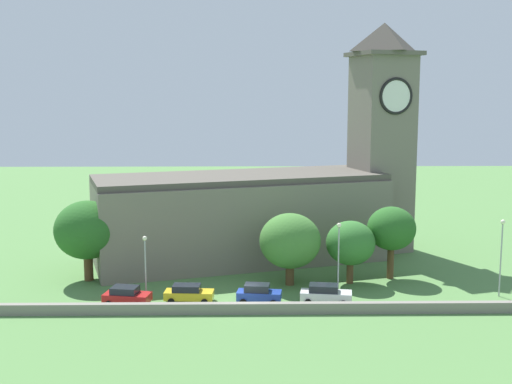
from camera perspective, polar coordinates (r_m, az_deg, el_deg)
The scene contains 14 objects.
ground_plane at distance 75.42m, azimuth -1.10°, elevation -6.22°, with size 200.00×200.00×0.00m, color #517F42.
church at distance 77.02m, azimuth 1.50°, elevation -0.59°, with size 39.04×20.82×27.47m.
quay_barrier at distance 58.95m, azimuth -1.16°, elevation -10.00°, with size 59.86×0.70×0.98m, color gray.
car_red at distance 62.30m, azimuth -11.10°, elevation -8.77°, with size 4.47×2.87×1.71m.
car_yellow at distance 62.34m, azimuth -5.85°, elevation -8.67°, with size 4.62×2.33×1.63m.
car_blue at distance 61.48m, azimuth 0.23°, elevation -8.78°, with size 4.25×2.47×1.84m.
car_white at distance 61.83m, azimuth 6.01°, elevation -8.74°, with size 4.91×2.70×1.80m.
streetlamp_west_mid at distance 62.72m, azimuth -9.53°, elevation -5.49°, with size 0.44×0.44×6.08m.
streetlamp_central at distance 63.49m, azimuth 7.15°, elevation -4.74°, with size 0.44×0.44×7.06m.
streetlamp_east_mid at distance 66.72m, azimuth 20.42°, elevation -4.38°, with size 0.44×0.44×7.45m.
tree_by_tower at distance 69.98m, azimuth -14.36°, elevation -3.21°, with size 6.69×6.69×8.34m.
tree_churchyard at distance 69.93m, azimuth 11.61°, elevation -3.13°, with size 5.03×5.03×7.60m.
tree_riverside_west at distance 67.71m, azimuth 8.16°, elevation -4.39°, with size 4.99×4.99×6.44m.
tree_riverside_east at distance 66.47m, azimuth 2.96°, elevation -4.25°, with size 6.17×6.17×7.33m.
Camera 1 is at (0.31, -57.92, 19.27)m, focal length 46.37 mm.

